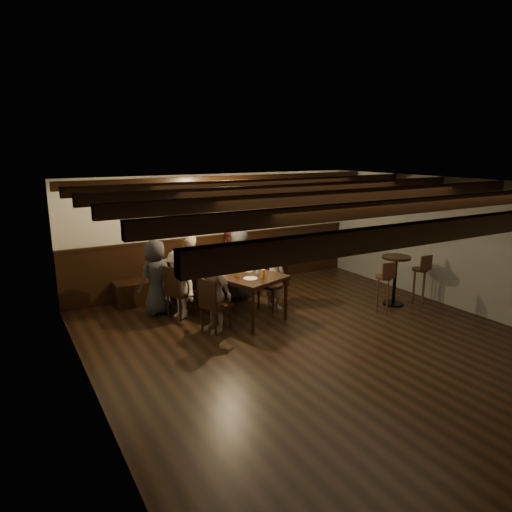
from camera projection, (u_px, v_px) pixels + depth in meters
room at (234, 250)px, 8.46m from camera, size 7.00×7.00×7.00m
dining_table at (228, 273)px, 8.13m from camera, size 1.55×2.32×0.80m
chair_left_near at (181, 302)px, 8.02m from camera, size 0.53×0.53×0.93m
chair_left_far at (215, 314)px, 7.43m from camera, size 0.51×0.51×0.90m
chair_right_near at (238, 285)px, 9.05m from camera, size 0.49×0.49×0.85m
chair_right_far at (273, 293)px, 8.45m from camera, size 0.55×0.55×0.97m
person_bench_left at (156, 277)px, 8.10m from camera, size 0.76×0.61×1.35m
person_bench_centre at (190, 268)px, 8.85m from camera, size 0.54×0.44×1.29m
person_bench_right at (229, 259)px, 9.38m from camera, size 0.78×0.69×1.36m
person_left_near at (179, 284)px, 7.92m from camera, size 0.66×0.88×1.21m
person_left_far at (214, 293)px, 7.32m from camera, size 0.53×0.82×1.30m
person_right_near at (239, 264)px, 8.98m from camera, size 0.63×0.78×1.40m
person_right_far at (274, 274)px, 8.39m from camera, size 0.44×0.55×1.31m
pint_a at (190, 262)px, 8.36m from camera, size 0.07×0.07×0.14m
pint_b at (213, 258)px, 8.71m from camera, size 0.07×0.07×0.14m
pint_c at (211, 268)px, 7.95m from camera, size 0.07×0.07×0.14m
pint_d at (232, 261)px, 8.45m from camera, size 0.07×0.07×0.14m
pint_e at (237, 273)px, 7.65m from camera, size 0.07×0.07×0.14m
pint_f at (258, 269)px, 7.88m from camera, size 0.07×0.07×0.14m
pint_g at (263, 274)px, 7.61m from camera, size 0.07×0.07×0.14m
plate_near at (250, 279)px, 7.55m from camera, size 0.24×0.24×0.01m
plate_far at (247, 271)px, 8.05m from camera, size 0.24×0.24×0.01m
condiment_caddy at (230, 267)px, 8.07m from camera, size 0.15×0.10×0.12m
candle at (221, 264)px, 8.40m from camera, size 0.05×0.05×0.05m
high_top_table at (395, 273)px, 8.59m from camera, size 0.53×0.53×0.95m
bar_stool_left at (383, 293)px, 8.23m from camera, size 0.31×0.33×0.96m
bar_stool_right at (419, 285)px, 8.76m from camera, size 0.30×0.32×0.96m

